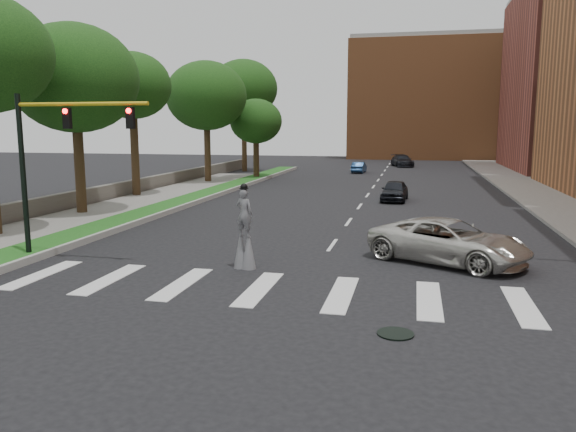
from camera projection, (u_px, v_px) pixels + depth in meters
The scene contains 19 objects.
ground_plane at pixel (293, 301), 16.23m from camera, with size 160.00×160.00×0.00m, color black.
grass_median at pixel (189, 199), 37.98m from camera, with size 2.00×60.00×0.25m, color #195217.
median_curb at pixel (204, 200), 37.75m from camera, with size 0.20×60.00×0.28m, color #989993.
sidewalk_left at pixel (60, 223), 29.00m from camera, with size 4.00×60.00×0.18m, color slate.
sidewalk_right at pixel (554, 201), 37.58m from camera, with size 5.00×90.00×0.18m, color slate.
stone_wall at pixel (130, 188), 41.03m from camera, with size 0.50×56.00×1.10m, color #58534C.
manhole at pixel (395, 334), 13.65m from camera, with size 0.90×0.90×0.04m, color black.
building_backdrop at pixel (434, 101), 88.64m from camera, with size 26.00×14.00×18.00m, color #A96135.
traffic_signal at pixel (50, 150), 20.59m from camera, with size 5.30×0.23×6.20m.
stilt_performer at pixel (245, 235), 19.85m from camera, with size 0.83×0.59×3.05m.
suv_crossing at pixel (449, 241), 20.71m from camera, with size 2.70×5.85×1.62m, color beige.
car_near at pixel (395, 191), 38.08m from camera, with size 1.66×4.12×1.40m, color black.
car_mid at pixel (359, 167), 61.22m from camera, with size 1.23×3.54×1.17m, color navy.
car_far at pixel (402, 161), 70.60m from camera, with size 2.07×5.08×1.47m, color black.
tree_2 at pixel (74, 79), 30.84m from camera, with size 7.00×7.00×10.60m.
tree_3 at pixel (132, 86), 38.90m from camera, with size 5.43×5.43×10.13m.
tree_4 at pixel (206, 96), 48.97m from camera, with size 7.07×7.07×10.66m.
tree_5 at pixel (244, 89), 61.88m from camera, with size 7.48×7.48×12.32m.
tree_6 at pixel (256, 122), 53.18m from camera, with size 4.96×4.96×7.61m.
Camera 1 is at (3.31, -15.28, 5.01)m, focal length 35.00 mm.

